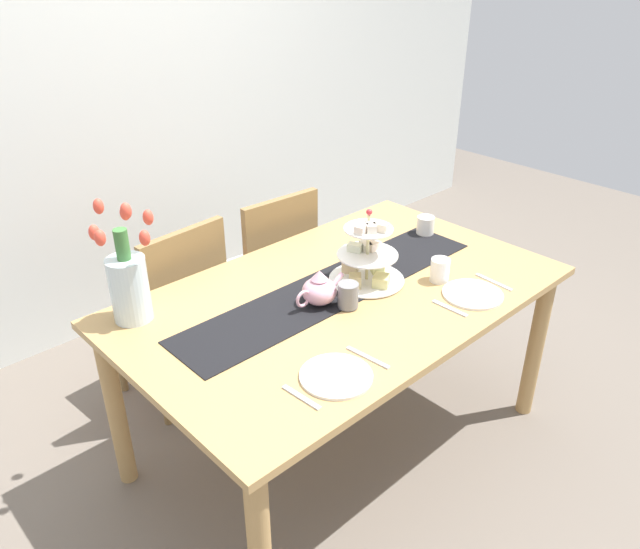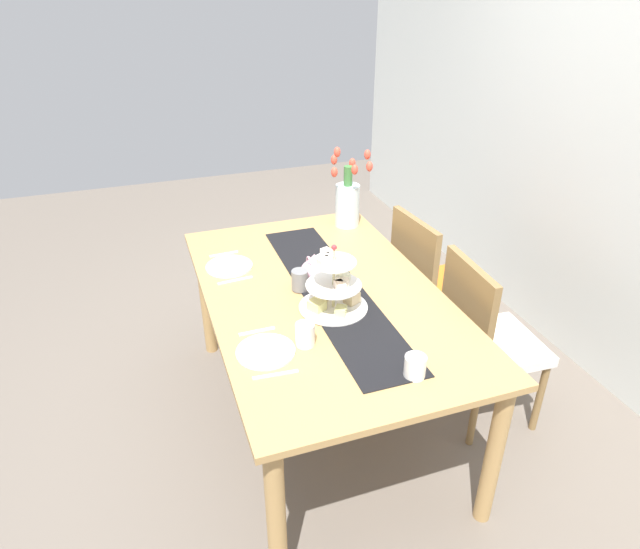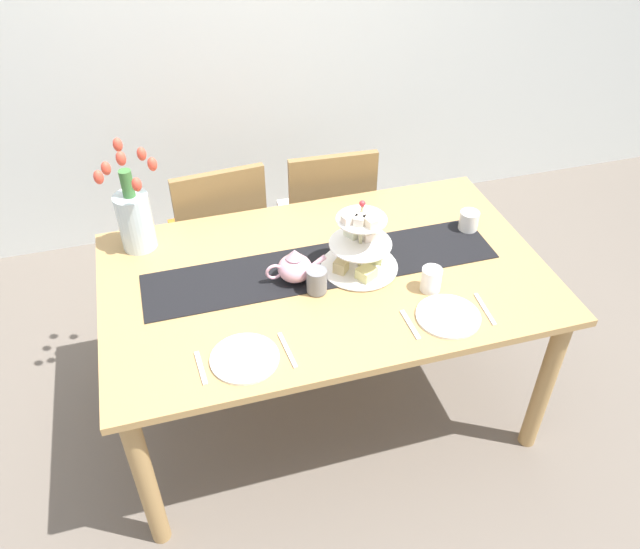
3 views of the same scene
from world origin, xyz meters
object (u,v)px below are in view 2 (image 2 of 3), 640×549
at_px(teapot, 314,269).
at_px(mug_white_text, 305,335).
at_px(fork_left, 224,254).
at_px(dinner_plate_right, 266,351).
at_px(chair_left, 428,282).
at_px(knife_right, 276,375).
at_px(knife_left, 235,280).
at_px(dining_table, 323,311).
at_px(dinner_plate_left, 229,266).
at_px(tulip_vase, 348,200).
at_px(cream_jug, 415,366).
at_px(mug_grey, 300,280).
at_px(tiered_cake_stand, 333,289).
at_px(chair_right, 484,336).
at_px(fork_right, 257,331).

relative_size(teapot, mug_white_text, 2.51).
height_order(fork_left, dinner_plate_right, dinner_plate_right).
xyz_separation_m(chair_left, knife_right, (0.81, -1.10, 0.26)).
relative_size(knife_left, dinner_plate_right, 0.74).
relative_size(dining_table, dinner_plate_left, 7.40).
xyz_separation_m(knife_right, mug_white_text, (-0.14, 0.16, 0.04)).
relative_size(tulip_vase, dinner_plate_right, 2.01).
xyz_separation_m(cream_jug, mug_grey, (-0.72, -0.21, 0.01)).
height_order(knife_left, mug_white_text, mug_white_text).
relative_size(cream_jug, dinner_plate_left, 0.37).
height_order(teapot, fork_left, teapot).
relative_size(teapot, dinner_plate_right, 1.04).
bearing_deg(tiered_cake_stand, knife_right, -44.87).
distance_m(knife_left, mug_grey, 0.32).
distance_m(dining_table, chair_left, 0.83).
xyz_separation_m(teapot, dinner_plate_right, (0.47, -0.36, -0.05)).
xyz_separation_m(fork_left, dinner_plate_right, (0.88, 0.00, 0.00)).
relative_size(cream_jug, mug_white_text, 0.89).
relative_size(tiered_cake_stand, knife_left, 1.79).
distance_m(chair_right, tulip_vase, 1.06).
xyz_separation_m(cream_jug, fork_right, (-0.46, -0.48, -0.04)).
distance_m(dinner_plate_left, mug_grey, 0.42).
distance_m(chair_right, dinner_plate_right, 1.14).
relative_size(dinner_plate_left, knife_left, 1.35).
height_order(dinner_plate_right, fork_right, dinner_plate_right).
height_order(chair_right, knife_left, chair_right).
distance_m(teapot, mug_grey, 0.11).
distance_m(dining_table, mug_white_text, 0.42).
height_order(dinner_plate_left, dinner_plate_right, same).
bearing_deg(fork_right, fork_left, 180.00).
bearing_deg(dining_table, cream_jug, 10.31).
distance_m(tulip_vase, fork_right, 1.16).
relative_size(teapot, fork_right, 1.59).
height_order(teapot, knife_left, teapot).
distance_m(tulip_vase, knife_right, 1.39).
bearing_deg(dinner_plate_right, chair_left, 121.15).
relative_size(tiered_cake_stand, knife_right, 1.79).
height_order(fork_left, fork_right, same).
distance_m(teapot, tulip_vase, 0.68).
distance_m(tiered_cake_stand, fork_right, 0.37).
height_order(dinner_plate_left, knife_left, dinner_plate_left).
relative_size(tiered_cake_stand, cream_jug, 3.58).
relative_size(tulip_vase, cream_jug, 5.45).
height_order(knife_left, mug_grey, mug_grey).
xyz_separation_m(fork_right, knife_right, (0.29, 0.00, 0.00)).
distance_m(tiered_cake_stand, teapot, 0.26).
bearing_deg(dinner_plate_right, dining_table, 134.22).
height_order(teapot, mug_white_text, teapot).
bearing_deg(mug_grey, fork_left, -150.37).
bearing_deg(knife_left, dinner_plate_left, 180.00).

